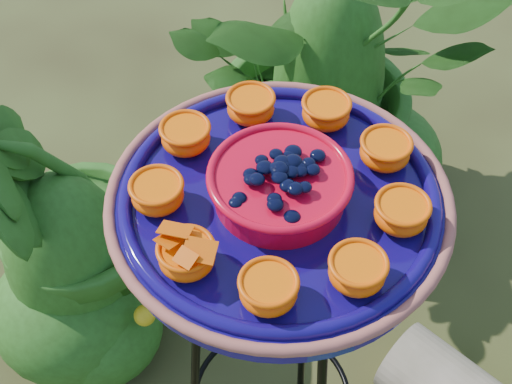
{
  "coord_description": "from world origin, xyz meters",
  "views": [
    {
      "loc": [
        0.35,
        -0.56,
        1.59
      ],
      "look_at": [
        -0.06,
        -0.15,
        0.91
      ],
      "focal_mm": 50.0,
      "sensor_mm": 36.0,
      "label": 1
    }
  ],
  "objects": [
    {
      "name": "tripod_stand",
      "position": [
        -0.05,
        -0.12,
        0.52
      ],
      "size": [
        0.39,
        0.39,
        0.85
      ],
      "rotation": [
        0.0,
        0.0,
        0.33
      ],
      "color": "black",
      "rests_on": "ground"
    },
    {
      "name": "shrub_back_left",
      "position": [
        -0.52,
        0.57,
        0.43
      ],
      "size": [
        1.01,
        1.02,
        0.86
      ],
      "primitive_type": "imported",
      "rotation": [
        0.0,
        0.0,
        0.86
      ],
      "color": "#224A13",
      "rests_on": "ground"
    },
    {
      "name": "shrub_front_left",
      "position": [
        -0.61,
        -0.2,
        0.42
      ],
      "size": [
        0.48,
        0.54,
        0.83
      ],
      "primitive_type": "imported",
      "rotation": [
        0.0,
        0.0,
        4.98
      ],
      "color": "#224A13",
      "rests_on": "ground"
    },
    {
      "name": "feeder_dish",
      "position": [
        -0.05,
        -0.12,
        0.89
      ],
      "size": [
        0.55,
        0.55,
        0.1
      ],
      "rotation": [
        0.0,
        0.0,
        0.33
      ],
      "color": "#11075A",
      "rests_on": "tripod_stand"
    }
  ]
}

